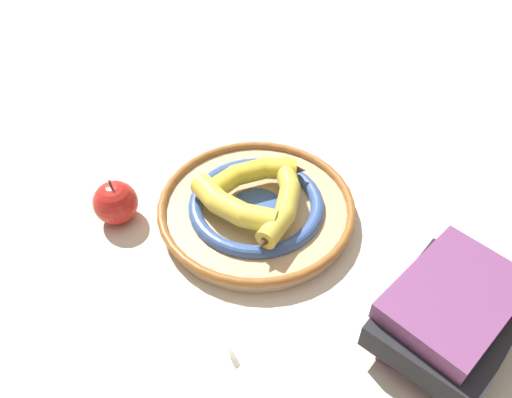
# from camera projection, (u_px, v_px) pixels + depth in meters

# --- Properties ---
(ground_plane) EXTENTS (2.80, 2.80, 0.00)m
(ground_plane) POSITION_uv_depth(u_px,v_px,m) (246.00, 215.00, 0.82)
(ground_plane) COLOR beige
(decorative_bowl) EXTENTS (0.32, 0.32, 0.04)m
(decorative_bowl) POSITION_uv_depth(u_px,v_px,m) (256.00, 209.00, 0.81)
(decorative_bowl) COLOR tan
(decorative_bowl) RESTS_ON ground_plane
(banana_a) EXTENTS (0.20, 0.06, 0.03)m
(banana_a) POSITION_uv_depth(u_px,v_px,m) (283.00, 202.00, 0.77)
(banana_a) COLOR gold
(banana_a) RESTS_ON decorative_bowl
(banana_b) EXTENTS (0.10, 0.16, 0.04)m
(banana_b) POSITION_uv_depth(u_px,v_px,m) (254.00, 174.00, 0.81)
(banana_b) COLOR yellow
(banana_b) RESTS_ON decorative_bowl
(banana_c) EXTENTS (0.10, 0.16, 0.04)m
(banana_c) POSITION_uv_depth(u_px,v_px,m) (230.00, 206.00, 0.76)
(banana_c) COLOR yellow
(banana_c) RESTS_ON decorative_bowl
(book_stack) EXTENTS (0.24, 0.22, 0.10)m
(book_stack) POSITION_uv_depth(u_px,v_px,m) (450.00, 314.00, 0.63)
(book_stack) COLOR #753D70
(book_stack) RESTS_ON ground_plane
(apple) EXTENTS (0.07, 0.07, 0.08)m
(apple) POSITION_uv_depth(u_px,v_px,m) (116.00, 203.00, 0.79)
(apple) COLOR red
(apple) RESTS_ON ground_plane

